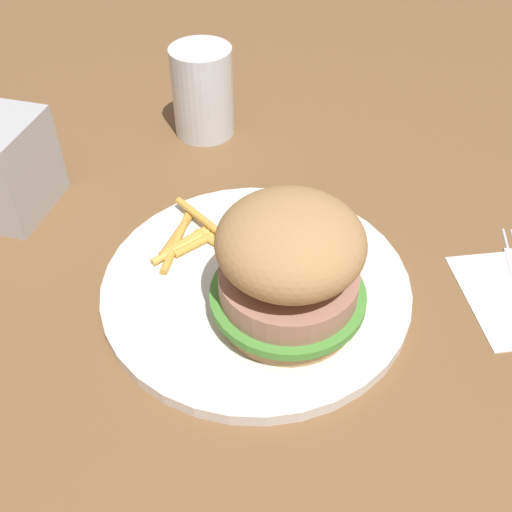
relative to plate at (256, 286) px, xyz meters
name	(u,v)px	position (x,y,z in m)	size (l,w,h in m)	color
ground_plane	(236,281)	(-0.01, 0.02, -0.01)	(1.60, 1.60, 0.00)	brown
plate	(256,286)	(0.00, 0.00, 0.00)	(0.26, 0.26, 0.01)	white
sandwich	(289,265)	(0.02, -0.04, 0.06)	(0.12, 0.12, 0.11)	tan
fries_pile	(195,239)	(-0.04, 0.06, 0.01)	(0.10, 0.11, 0.01)	gold
drink_glass	(203,97)	(0.01, 0.26, 0.04)	(0.07, 0.07, 0.10)	silver
napkin_dispenser	(9,168)	(-0.20, 0.17, 0.04)	(0.09, 0.06, 0.09)	#B7BABF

